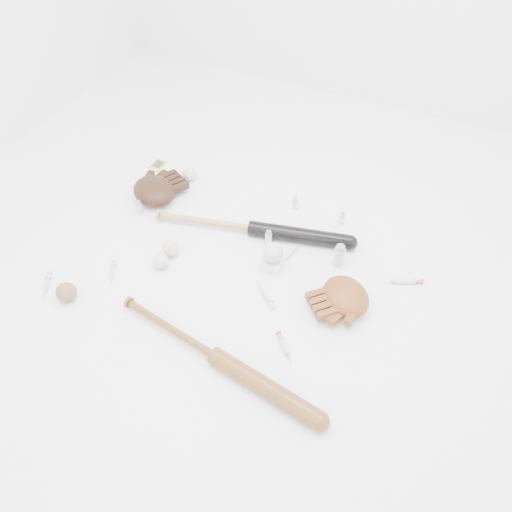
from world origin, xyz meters
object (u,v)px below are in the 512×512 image
at_px(bat_wood, 215,356).
at_px(glove_dark, 154,190).
at_px(bat_dark, 251,228).
at_px(pedestal, 272,263).

distance_m(bat_wood, glove_dark, 0.93).
bearing_deg(glove_dark, bat_dark, 24.90).
xyz_separation_m(bat_wood, pedestal, (0.00, 0.49, -0.01)).
distance_m(bat_dark, bat_wood, 0.65).
bearing_deg(bat_dark, glove_dark, 164.35).
bearing_deg(pedestal, bat_dark, 139.37).
bearing_deg(bat_dark, bat_wood, -88.98).
relative_size(bat_wood, glove_dark, 3.40).
bearing_deg(glove_dark, bat_wood, -16.78).
bearing_deg(bat_wood, glove_dark, 145.26).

